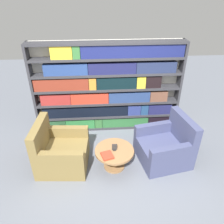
% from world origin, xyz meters
% --- Properties ---
extents(ground_plane, '(14.00, 14.00, 0.00)m').
position_xyz_m(ground_plane, '(0.00, 0.00, 0.00)').
color(ground_plane, slate).
extents(bookshelf, '(3.17, 0.30, 1.99)m').
position_xyz_m(bookshelf, '(0.00, 1.50, 0.98)').
color(bookshelf, silver).
rests_on(bookshelf, ground_plane).
extents(armchair_left, '(0.94, 0.91, 0.90)m').
position_xyz_m(armchair_left, '(-0.95, 0.31, 0.29)').
color(armchair_left, olive).
rests_on(armchair_left, ground_plane).
extents(armchair_right, '(1.02, 1.00, 0.90)m').
position_xyz_m(armchair_right, '(1.03, 0.31, 0.29)').
color(armchair_right, '#42476B').
rests_on(armchair_right, ground_plane).
extents(coffee_table, '(0.70, 0.70, 0.39)m').
position_xyz_m(coffee_table, '(0.04, 0.17, 0.28)').
color(coffee_table, olive).
rests_on(coffee_table, ground_plane).
extents(table_sign, '(0.09, 0.06, 0.13)m').
position_xyz_m(table_sign, '(0.04, 0.17, 0.45)').
color(table_sign, black).
rests_on(table_sign, coffee_table).
extents(stray_book, '(0.24, 0.25, 0.03)m').
position_xyz_m(stray_book, '(-0.10, 0.02, 0.41)').
color(stray_book, '#B73823').
rests_on(stray_book, coffee_table).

